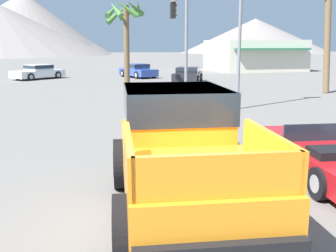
{
  "coord_description": "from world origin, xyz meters",
  "views": [
    {
      "loc": [
        -1.45,
        -5.5,
        2.75
      ],
      "look_at": [
        0.23,
        1.32,
        1.31
      ],
      "focal_mm": 42.0,
      "sensor_mm": 36.0,
      "label": 1
    }
  ],
  "objects": [
    {
      "name": "parked_car_dark",
      "position": [
        7.16,
        23.15,
        0.59
      ],
      "size": [
        3.32,
        4.44,
        1.15
      ],
      "rotation": [
        0.0,
        0.0,
        2.72
      ],
      "color": "#232328",
      "rests_on": "ground_plane"
    },
    {
      "name": "red_convertible_car",
      "position": [
        3.81,
        1.65,
        0.4
      ],
      "size": [
        2.23,
        4.64,
        1.01
      ],
      "rotation": [
        0.0,
        0.0,
        -0.11
      ],
      "color": "#B21419",
      "rests_on": "ground_plane"
    },
    {
      "name": "parked_car_blue",
      "position": [
        4.31,
        28.96,
        0.61
      ],
      "size": [
        3.02,
        4.46,
        1.19
      ],
      "rotation": [
        0.0,
        0.0,
        3.49
      ],
      "color": "#334C9E",
      "rests_on": "ground_plane"
    },
    {
      "name": "street_lamp_post",
      "position": [
        5.64,
        10.46,
        4.61
      ],
      "size": [
        0.9,
        0.24,
        7.67
      ],
      "color": "slate",
      "rests_on": "ground_plane"
    },
    {
      "name": "traffic_light_main",
      "position": [
        4.45,
        15.64,
        3.81
      ],
      "size": [
        0.38,
        3.23,
        5.49
      ],
      "rotation": [
        0.0,
        0.0,
        1.57
      ],
      "color": "slate",
      "rests_on": "ground_plane"
    },
    {
      "name": "ground_plane",
      "position": [
        0.0,
        0.0,
        0.0
      ],
      "size": [
        320.0,
        320.0,
        0.0
      ],
      "primitive_type": "plane",
      "color": "slate"
    },
    {
      "name": "orange_pickup_truck",
      "position": [
        0.27,
        0.66,
        1.15
      ],
      "size": [
        2.66,
        5.15,
        2.02
      ],
      "rotation": [
        0.0,
        0.0,
        -0.11
      ],
      "color": "orange",
      "rests_on": "ground_plane"
    },
    {
      "name": "storefront_building",
      "position": [
        18.78,
        35.9,
        1.68
      ],
      "size": [
        9.31,
        8.64,
        3.35
      ],
      "color": "beige",
      "rests_on": "ground_plane"
    },
    {
      "name": "palm_tree_tall",
      "position": [
        2.02,
        19.53,
        4.2
      ],
      "size": [
        2.7,
        2.61,
        5.59
      ],
      "color": "brown",
      "rests_on": "ground_plane"
    },
    {
      "name": "parked_car_white",
      "position": [
        -4.09,
        29.24,
        0.61
      ],
      "size": [
        4.47,
        4.17,
        1.2
      ],
      "rotation": [
        0.0,
        0.0,
        2.27
      ],
      "color": "white",
      "rests_on": "ground_plane"
    },
    {
      "name": "distant_mountain_range",
      "position": [
        -9.41,
        122.98,
        8.0
      ],
      "size": [
        166.06,
        77.93,
        18.67
      ],
      "color": "gray",
      "rests_on": "ground_plane"
    }
  ]
}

